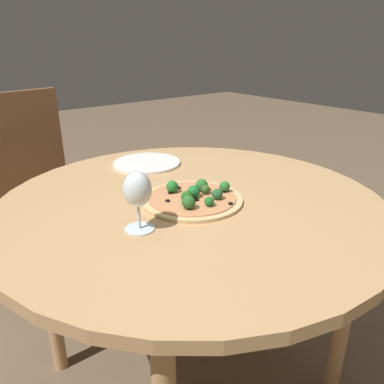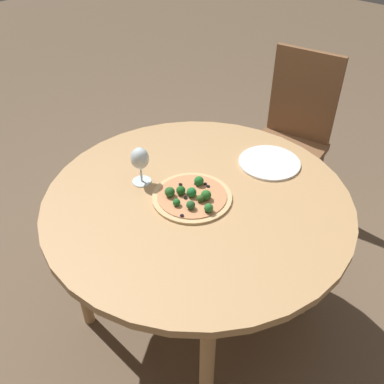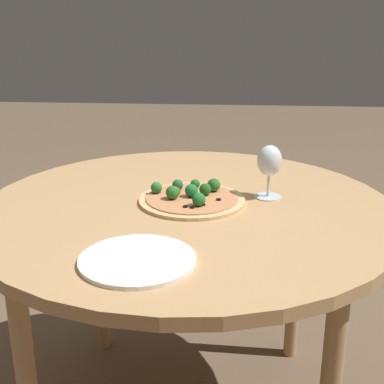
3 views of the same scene
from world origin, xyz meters
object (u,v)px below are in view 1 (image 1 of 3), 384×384
pizza (193,197)px  wine_glass (137,191)px  chair (43,187)px  plate_near (147,163)px

pizza → wine_glass: (-0.05, 0.22, 0.09)m
wine_glass → pizza: bearing=-76.6°
chair → plate_near: (-0.61, -0.23, 0.23)m
pizza → plate_near: (0.40, -0.09, -0.01)m
chair → plate_near: size_ratio=3.75×
chair → plate_near: 0.70m
pizza → plate_near: 0.41m
wine_glass → plate_near: size_ratio=0.60×
pizza → plate_near: pizza is taller
pizza → plate_near: size_ratio=1.17×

